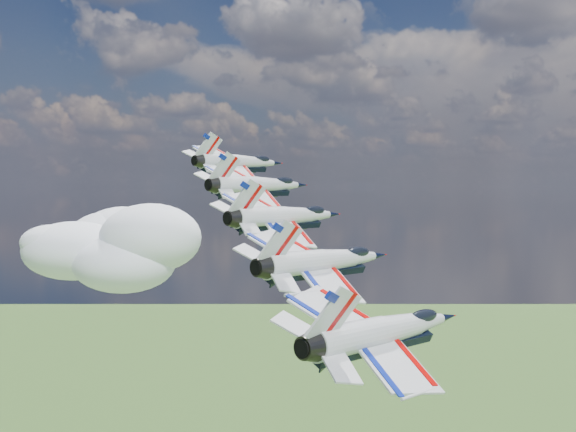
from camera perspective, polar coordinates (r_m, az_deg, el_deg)
The scene contains 6 objects.
cloud_left at distance 210.35m, azimuth -13.66°, elevation -2.29°, with size 47.80×37.56×18.78m, color white.
jet_0 at distance 97.62m, azimuth -3.75°, elevation 4.28°, with size 10.69×15.83×4.73m, color white, non-canonical shape.
jet_1 at distance 84.50m, azimuth -2.16°, elevation 2.47°, with size 10.69×15.83×4.73m, color white, non-canonical shape.
jet_2 at distance 71.58m, azimuth -0.00°, elevation 0.00°, with size 10.69×15.83×4.73m, color white, non-canonical shape.
jet_3 at distance 59.00m, azimuth 3.10°, elevation -3.54°, with size 10.69×15.83×4.73m, color silver, non-canonical shape.
jet_4 at distance 47.03m, azimuth 7.88°, elevation -8.92°, with size 10.69×15.83×4.73m, color silver, non-canonical shape.
Camera 1 is at (26.41, -67.31, 162.37)m, focal length 45.00 mm.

